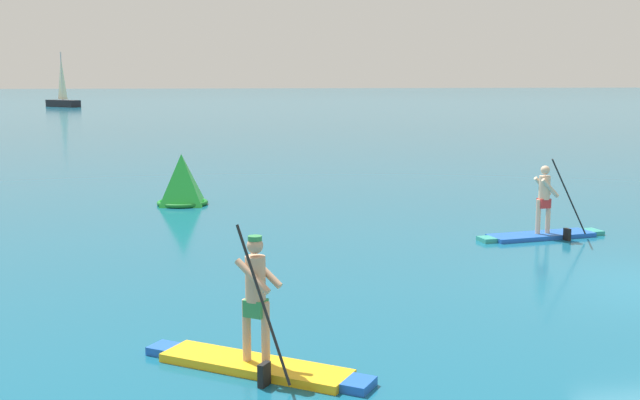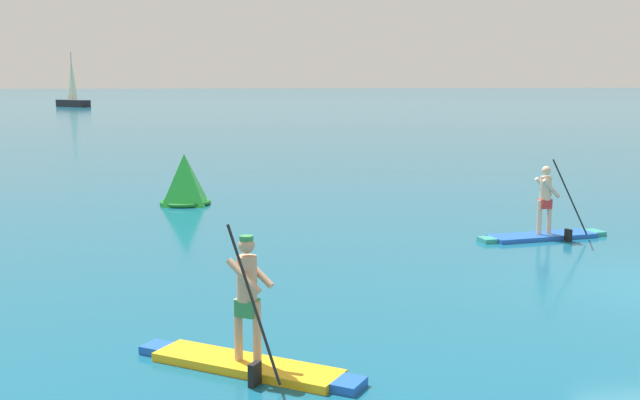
{
  "view_description": "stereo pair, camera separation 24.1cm",
  "coord_description": "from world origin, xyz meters",
  "px_view_note": "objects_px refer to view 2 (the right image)",
  "views": [
    {
      "loc": [
        -8.05,
        -12.67,
        3.75
      ],
      "look_at": [
        -5.66,
        4.69,
        0.97
      ],
      "focal_mm": 44.14,
      "sensor_mm": 36.0,
      "label": 1
    },
    {
      "loc": [
        -7.81,
        -12.7,
        3.75
      ],
      "look_at": [
        -5.66,
        4.69,
        0.97
      ],
      "focal_mm": 44.14,
      "sensor_mm": 36.0,
      "label": 2
    }
  ],
  "objects_px": {
    "sailboat_left_horizon": "(73,100)",
    "paddleboarder_near_left": "(248,342)",
    "race_marker_buoy": "(185,182)",
    "paddleboarder_mid_center": "(544,224)"
  },
  "relations": [
    {
      "from": "sailboat_left_horizon",
      "to": "paddleboarder_near_left",
      "type": "bearing_deg",
      "value": -33.8
    },
    {
      "from": "paddleboarder_near_left",
      "to": "race_marker_buoy",
      "type": "xyz_separation_m",
      "value": [
        -1.4,
        13.43,
        0.31
      ]
    },
    {
      "from": "race_marker_buoy",
      "to": "paddleboarder_near_left",
      "type": "bearing_deg",
      "value": -84.05
    },
    {
      "from": "race_marker_buoy",
      "to": "sailboat_left_horizon",
      "type": "height_order",
      "value": "sailboat_left_horizon"
    },
    {
      "from": "paddleboarder_near_left",
      "to": "sailboat_left_horizon",
      "type": "height_order",
      "value": "sailboat_left_horizon"
    },
    {
      "from": "paddleboarder_mid_center",
      "to": "sailboat_left_horizon",
      "type": "xyz_separation_m",
      "value": [
        -25.3,
        81.51,
        0.52
      ]
    },
    {
      "from": "paddleboarder_mid_center",
      "to": "sailboat_left_horizon",
      "type": "relative_size",
      "value": 0.49
    },
    {
      "from": "paddleboarder_mid_center",
      "to": "paddleboarder_near_left",
      "type": "bearing_deg",
      "value": -143.88
    },
    {
      "from": "paddleboarder_near_left",
      "to": "race_marker_buoy",
      "type": "relative_size",
      "value": 1.66
    },
    {
      "from": "paddleboarder_mid_center",
      "to": "race_marker_buoy",
      "type": "relative_size",
      "value": 1.83
    }
  ]
}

